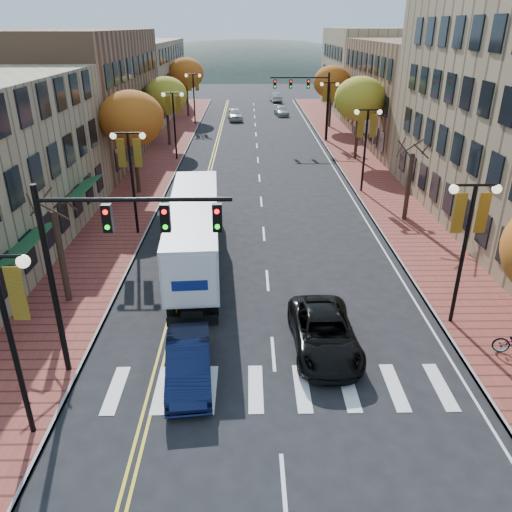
{
  "coord_description": "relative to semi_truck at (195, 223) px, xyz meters",
  "views": [
    {
      "loc": [
        -0.9,
        -11.63,
        11.35
      ],
      "look_at": [
        -0.59,
        8.11,
        2.2
      ],
      "focal_mm": 35.0,
      "sensor_mm": 36.0,
      "label": 1
    }
  ],
  "objects": [
    {
      "name": "ground",
      "position": [
        3.67,
        -12.5,
        -2.07
      ],
      "size": [
        200.0,
        200.0,
        0.0
      ],
      "primitive_type": "plane",
      "color": "black",
      "rests_on": "ground"
    },
    {
      "name": "sidewalk_left",
      "position": [
        -5.33,
        20.0,
        -2.0
      ],
      "size": [
        4.0,
        85.0,
        0.15
      ],
      "primitive_type": "cube",
      "color": "brown",
      "rests_on": "ground"
    },
    {
      "name": "sidewalk_right",
      "position": [
        12.67,
        20.0,
        -2.0
      ],
      "size": [
        4.0,
        85.0,
        0.15
      ],
      "primitive_type": "cube",
      "color": "brown",
      "rests_on": "ground"
    },
    {
      "name": "building_left_mid",
      "position": [
        -13.33,
        23.5,
        3.43
      ],
      "size": [
        12.0,
        24.0,
        11.0
      ],
      "primitive_type": "cube",
      "color": "brown",
      "rests_on": "ground"
    },
    {
      "name": "building_left_far",
      "position": [
        -13.33,
        48.5,
        2.68
      ],
      "size": [
        12.0,
        26.0,
        9.5
      ],
      "primitive_type": "cube",
      "color": "#9E8966",
      "rests_on": "ground"
    },
    {
      "name": "building_right_mid",
      "position": [
        22.17,
        29.5,
        2.93
      ],
      "size": [
        15.0,
        24.0,
        10.0
      ],
      "primitive_type": "cube",
      "color": "brown",
      "rests_on": "ground"
    },
    {
      "name": "building_right_far",
      "position": [
        22.17,
        51.5,
        3.43
      ],
      "size": [
        15.0,
        20.0,
        11.0
      ],
      "primitive_type": "cube",
      "color": "#9E8966",
      "rests_on": "ground"
    },
    {
      "name": "tree_left_a",
      "position": [
        -5.33,
        -4.5,
        0.18
      ],
      "size": [
        0.28,
        0.28,
        4.2
      ],
      "color": "#382619",
      "rests_on": "sidewalk_left"
    },
    {
      "name": "tree_left_b",
      "position": [
        -5.33,
        11.5,
        3.37
      ],
      "size": [
        4.48,
        4.48,
        7.21
      ],
      "color": "#382619",
      "rests_on": "sidewalk_left"
    },
    {
      "name": "tree_left_c",
      "position": [
        -5.33,
        27.5,
        2.98
      ],
      "size": [
        4.16,
        4.16,
        6.69
      ],
      "color": "#382619",
      "rests_on": "sidewalk_left"
    },
    {
      "name": "tree_left_d",
      "position": [
        -5.33,
        45.5,
        3.53
      ],
      "size": [
        4.61,
        4.61,
        7.42
      ],
      "color": "#382619",
      "rests_on": "sidewalk_left"
    },
    {
      "name": "tree_right_b",
      "position": [
        12.67,
        5.5,
        0.18
      ],
      "size": [
        0.28,
        0.28,
        4.2
      ],
      "color": "#382619",
      "rests_on": "sidewalk_right"
    },
    {
      "name": "tree_right_c",
      "position": [
        12.67,
        21.5,
        3.37
      ],
      "size": [
        4.48,
        4.48,
        7.21
      ],
      "color": "#382619",
      "rests_on": "sidewalk_right"
    },
    {
      "name": "tree_right_d",
      "position": [
        12.67,
        37.5,
        3.22
      ],
      "size": [
        4.35,
        4.35,
        7.0
      ],
      "color": "#382619",
      "rests_on": "sidewalk_right"
    },
    {
      "name": "lamp_left_a",
      "position": [
        -3.83,
        -12.5,
        2.22
      ],
      "size": [
        1.96,
        0.36,
        6.05
      ],
      "color": "black",
      "rests_on": "ground"
    },
    {
      "name": "lamp_left_b",
      "position": [
        -3.83,
        3.5,
        2.22
      ],
      "size": [
        1.96,
        0.36,
        6.05
      ],
      "color": "black",
      "rests_on": "ground"
    },
    {
      "name": "lamp_left_c",
      "position": [
        -3.83,
        21.5,
        2.22
      ],
      "size": [
        1.96,
        0.36,
        6.05
      ],
      "color": "black",
      "rests_on": "ground"
    },
    {
      "name": "lamp_left_d",
      "position": [
        -3.83,
        39.5,
        2.22
      ],
      "size": [
        1.96,
        0.36,
        6.05
      ],
      "color": "black",
      "rests_on": "ground"
    },
    {
      "name": "lamp_right_a",
      "position": [
        11.17,
        -6.5,
        2.22
      ],
      "size": [
        1.96,
        0.36,
        6.05
      ],
      "color": "black",
      "rests_on": "ground"
    },
    {
      "name": "lamp_right_b",
      "position": [
        11.17,
        11.5,
        2.22
      ],
      "size": [
        1.96,
        0.36,
        6.05
      ],
      "color": "black",
      "rests_on": "ground"
    },
    {
      "name": "lamp_right_c",
      "position": [
        11.17,
        29.5,
        2.22
      ],
      "size": [
        1.96,
        0.36,
        6.05
      ],
      "color": "black",
      "rests_on": "ground"
    },
    {
      "name": "traffic_mast_near",
      "position": [
        -1.81,
        -9.5,
        2.85
      ],
      "size": [
        6.1,
        0.35,
        7.0
      ],
      "color": "black",
      "rests_on": "ground"
    },
    {
      "name": "traffic_mast_far",
      "position": [
        9.14,
        29.5,
        2.85
      ],
      "size": [
        6.1,
        0.34,
        7.0
      ],
      "color": "black",
      "rests_on": "ground"
    },
    {
      "name": "semi_truck",
      "position": [
        0.0,
        0.0,
        0.0
      ],
      "size": [
        3.16,
        14.29,
        3.54
      ],
      "rotation": [
        0.0,
        0.0,
        0.06
      ],
      "color": "black",
      "rests_on": "ground"
    },
    {
      "name": "navy_sedan",
      "position": [
        0.65,
        -9.97,
        -1.36
      ],
      "size": [
        1.93,
        4.45,
        1.42
      ],
      "primitive_type": "imported",
      "rotation": [
        0.0,
        0.0,
        0.1
      ],
      "color": "black",
      "rests_on": "ground"
    },
    {
      "name": "black_suv",
      "position": [
        5.61,
        -8.2,
        -1.36
      ],
      "size": [
        2.5,
        5.2,
        1.43
      ],
      "primitive_type": "imported",
      "rotation": [
        0.0,
        0.0,
        0.03
      ],
      "color": "black",
      "rests_on": "ground"
    },
    {
      "name": "car_far_white",
      "position": [
        1.07,
        42.98,
        -1.31
      ],
      "size": [
        2.23,
        4.62,
        1.52
      ],
      "primitive_type": "imported",
      "rotation": [
        0.0,
        0.0,
        0.1
      ],
      "color": "silver",
      "rests_on": "ground"
    },
    {
      "name": "car_far_silver",
      "position": [
        7.41,
        46.73,
        -1.49
      ],
      "size": [
        2.09,
        4.2,
        1.17
      ],
      "primitive_type": "imported",
      "rotation": [
        0.0,
        0.0,
        0.11
      ],
      "color": "#A8A9B0",
      "rests_on": "ground"
    },
    {
      "name": "car_far_oncoming",
      "position": [
        7.28,
        60.15,
        -1.36
      ],
      "size": [
        2.04,
        4.46,
        1.42
      ],
      "primitive_type": "imported",
      "rotation": [
        0.0,
        0.0,
        3.27
      ],
      "color": "#B9B9C1",
      "rests_on": "ground"
    }
  ]
}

